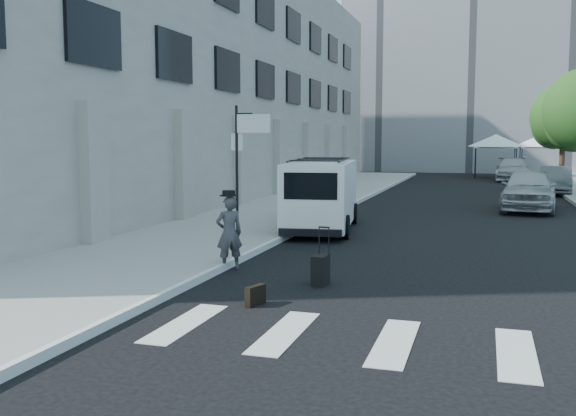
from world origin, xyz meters
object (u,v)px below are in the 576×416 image
Objects in this scene: cargo_van at (322,194)px; parked_car_a at (529,189)px; parked_car_b at (555,180)px; businessman at (229,233)px; briefcase at (255,295)px; parked_car_c at (512,169)px; suitcase at (320,270)px.

parked_car_a is at bearing 42.13° from cargo_van.
parked_car_a is 1.14× the size of parked_car_b.
briefcase is (1.56, -2.63, -0.63)m from businessman.
parked_car_c reaches higher than briefcase.
parked_car_c is (-1.71, 10.61, 0.06)m from parked_car_b.
suitcase is at bearing -101.74° from parked_car_a.
parked_car_a is at bearing -154.21° from businessman.
businessman is at bearing -100.65° from cargo_van.
suitcase is 7.79m from cargo_van.
briefcase is 17.80m from parked_car_a.
briefcase is 1.92m from suitcase.
suitcase is at bearing -97.11° from parked_car_c.
cargo_van is at bearing 111.09° from suitcase.
businessman is 2.45m from suitcase.
parked_car_a is at bearing -89.53° from parked_car_c.
parked_car_c reaches higher than parked_car_b.
suitcase is 15.89m from parked_car_a.
briefcase is 0.10× the size of parked_car_b.
cargo_van is at bearing -112.54° from parked_car_b.
briefcase is 26.60m from parked_car_b.
parked_car_c is (0.09, 19.26, -0.07)m from parked_car_a.
parked_car_a reaches higher than parked_car_b.
parked_car_b is 0.81× the size of parked_car_c.
cargo_van reaches higher than suitcase.
parked_car_c is at bearing -140.25° from businessman.
parked_car_a reaches higher than businessman.
suitcase is 0.23× the size of parked_car_a.
cargo_van reaches higher than businessman.
parked_car_c is (6.61, 26.92, -0.33)m from cargo_van.
parked_car_c is at bearing 68.77° from cargo_van.
briefcase is at bearing -90.20° from cargo_van.
suitcase is 24.69m from parked_car_b.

